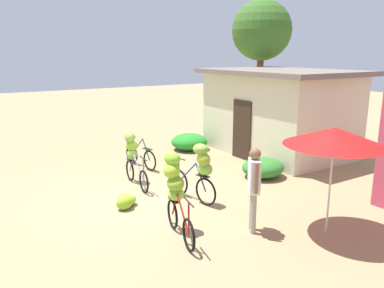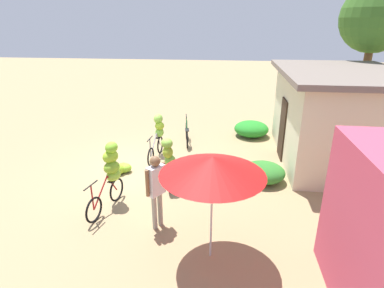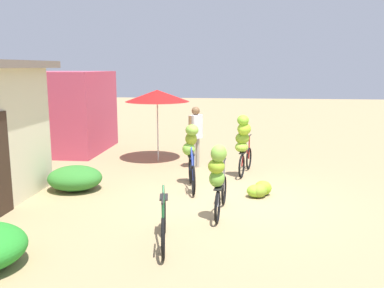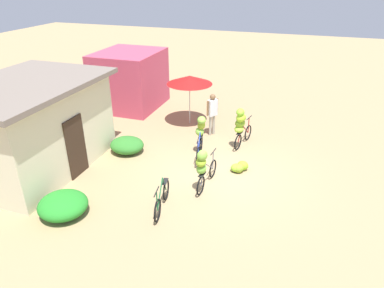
{
  "view_description": "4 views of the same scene",
  "coord_description": "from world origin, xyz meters",
  "px_view_note": "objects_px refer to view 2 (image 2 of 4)",
  "views": [
    {
      "loc": [
        8.27,
        -3.77,
        3.53
      ],
      "look_at": [
        0.14,
        1.34,
        1.23
      ],
      "focal_mm": 35.54,
      "sensor_mm": 36.0,
      "label": 1
    },
    {
      "loc": [
        8.78,
        2.51,
        4.37
      ],
      "look_at": [
        0.57,
        1.56,
        1.13
      ],
      "focal_mm": 29.44,
      "sensor_mm": 36.0,
      "label": 2
    },
    {
      "loc": [
        -8.73,
        -0.16,
        2.84
      ],
      "look_at": [
        0.32,
        0.86,
        1.16
      ],
      "focal_mm": 39.38,
      "sensor_mm": 36.0,
      "label": 3
    },
    {
      "loc": [
        -9.75,
        -2.36,
        6.09
      ],
      "look_at": [
        -0.29,
        0.83,
        1.1
      ],
      "focal_mm": 32.53,
      "sensor_mm": 36.0,
      "label": 4
    }
  ],
  "objects_px": {
    "building_low": "(337,116)",
    "banana_pile_on_ground": "(122,168)",
    "bicycle_center_loaded": "(169,159)",
    "bicycle_by_shop": "(110,170)",
    "bicycle_leftmost": "(187,134)",
    "tree_behind_building": "(376,19)",
    "market_umbrella": "(213,166)",
    "bicycle_near_pile": "(158,133)",
    "person_vendor": "(156,185)"
  },
  "relations": [
    {
      "from": "bicycle_center_loaded",
      "to": "bicycle_by_shop",
      "type": "height_order",
      "value": "bicycle_by_shop"
    },
    {
      "from": "tree_behind_building",
      "to": "bicycle_by_shop",
      "type": "relative_size",
      "value": 3.54
    },
    {
      "from": "bicycle_center_loaded",
      "to": "market_umbrella",
      "type": "bearing_deg",
      "value": 26.35
    },
    {
      "from": "tree_behind_building",
      "to": "person_vendor",
      "type": "bearing_deg",
      "value": -42.3
    },
    {
      "from": "bicycle_leftmost",
      "to": "bicycle_near_pile",
      "type": "xyz_separation_m",
      "value": [
        1.3,
        -0.81,
        0.48
      ]
    },
    {
      "from": "market_umbrella",
      "to": "bicycle_by_shop",
      "type": "distance_m",
      "value": 3.21
    },
    {
      "from": "bicycle_near_pile",
      "to": "market_umbrella",
      "type": "bearing_deg",
      "value": 23.43
    },
    {
      "from": "market_umbrella",
      "to": "bicycle_leftmost",
      "type": "bearing_deg",
      "value": -168.2
    },
    {
      "from": "tree_behind_building",
      "to": "market_umbrella",
      "type": "xyz_separation_m",
      "value": [
        8.35,
        -5.6,
        -2.46
      ]
    },
    {
      "from": "market_umbrella",
      "to": "banana_pile_on_ground",
      "type": "distance_m",
      "value": 4.83
    },
    {
      "from": "bicycle_center_loaded",
      "to": "banana_pile_on_ground",
      "type": "relative_size",
      "value": 2.75
    },
    {
      "from": "bicycle_leftmost",
      "to": "bicycle_by_shop",
      "type": "height_order",
      "value": "bicycle_by_shop"
    },
    {
      "from": "bicycle_near_pile",
      "to": "bicycle_center_loaded",
      "type": "relative_size",
      "value": 1.03
    },
    {
      "from": "bicycle_near_pile",
      "to": "bicycle_by_shop",
      "type": "bearing_deg",
      "value": -8.61
    },
    {
      "from": "bicycle_leftmost",
      "to": "bicycle_center_loaded",
      "type": "xyz_separation_m",
      "value": [
        3.45,
        -0.04,
        0.5
      ]
    },
    {
      "from": "building_low",
      "to": "bicycle_center_loaded",
      "type": "bearing_deg",
      "value": -63.29
    },
    {
      "from": "building_low",
      "to": "tree_behind_building",
      "type": "distance_m",
      "value": 4.67
    },
    {
      "from": "bicycle_by_shop",
      "to": "person_vendor",
      "type": "distance_m",
      "value": 1.56
    },
    {
      "from": "tree_behind_building",
      "to": "bicycle_by_shop",
      "type": "distance_m",
      "value": 11.14
    },
    {
      "from": "bicycle_near_pile",
      "to": "banana_pile_on_ground",
      "type": "distance_m",
      "value": 1.82
    },
    {
      "from": "bicycle_near_pile",
      "to": "banana_pile_on_ground",
      "type": "height_order",
      "value": "bicycle_near_pile"
    },
    {
      "from": "banana_pile_on_ground",
      "to": "tree_behind_building",
      "type": "bearing_deg",
      "value": 120.27
    },
    {
      "from": "banana_pile_on_ground",
      "to": "bicycle_center_loaded",
      "type": "bearing_deg",
      "value": 66.86
    },
    {
      "from": "building_low",
      "to": "person_vendor",
      "type": "relative_size",
      "value": 3.02
    },
    {
      "from": "banana_pile_on_ground",
      "to": "person_vendor",
      "type": "relative_size",
      "value": 0.34
    },
    {
      "from": "building_low",
      "to": "bicycle_by_shop",
      "type": "bearing_deg",
      "value": -60.33
    },
    {
      "from": "banana_pile_on_ground",
      "to": "person_vendor",
      "type": "xyz_separation_m",
      "value": [
        2.54,
        1.69,
        0.92
      ]
    },
    {
      "from": "bicycle_by_shop",
      "to": "bicycle_leftmost",
      "type": "bearing_deg",
      "value": 163.96
    },
    {
      "from": "building_low",
      "to": "banana_pile_on_ground",
      "type": "xyz_separation_m",
      "value": [
        1.86,
        -6.68,
        -1.35
      ]
    },
    {
      "from": "bicycle_leftmost",
      "to": "banana_pile_on_ground",
      "type": "bearing_deg",
      "value": -30.9
    },
    {
      "from": "building_low",
      "to": "banana_pile_on_ground",
      "type": "distance_m",
      "value": 7.07
    },
    {
      "from": "bicycle_center_loaded",
      "to": "person_vendor",
      "type": "bearing_deg",
      "value": 2.46
    },
    {
      "from": "building_low",
      "to": "person_vendor",
      "type": "height_order",
      "value": "building_low"
    },
    {
      "from": "market_umbrella",
      "to": "person_vendor",
      "type": "relative_size",
      "value": 1.24
    },
    {
      "from": "bicycle_center_loaded",
      "to": "person_vendor",
      "type": "xyz_separation_m",
      "value": [
        1.85,
        0.08,
        0.22
      ]
    },
    {
      "from": "bicycle_near_pile",
      "to": "building_low",
      "type": "bearing_deg",
      "value": 93.93
    },
    {
      "from": "building_low",
      "to": "market_umbrella",
      "type": "relative_size",
      "value": 2.44
    },
    {
      "from": "building_low",
      "to": "bicycle_leftmost",
      "type": "height_order",
      "value": "building_low"
    },
    {
      "from": "market_umbrella",
      "to": "bicycle_by_shop",
      "type": "relative_size",
      "value": 1.32
    },
    {
      "from": "building_low",
      "to": "banana_pile_on_ground",
      "type": "relative_size",
      "value": 8.89
    },
    {
      "from": "bicycle_by_shop",
      "to": "banana_pile_on_ground",
      "type": "bearing_deg",
      "value": -168.31
    },
    {
      "from": "bicycle_by_shop",
      "to": "tree_behind_building",
      "type": "bearing_deg",
      "value": 129.42
    },
    {
      "from": "building_low",
      "to": "bicycle_leftmost",
      "type": "relative_size",
      "value": 3.23
    },
    {
      "from": "bicycle_center_loaded",
      "to": "bicycle_near_pile",
      "type": "bearing_deg",
      "value": -160.39
    },
    {
      "from": "bicycle_near_pile",
      "to": "tree_behind_building",
      "type": "bearing_deg",
      "value": 114.59
    },
    {
      "from": "bicycle_leftmost",
      "to": "person_vendor",
      "type": "bearing_deg",
      "value": 0.38
    },
    {
      "from": "bicycle_near_pile",
      "to": "banana_pile_on_ground",
      "type": "bearing_deg",
      "value": -30.0
    },
    {
      "from": "tree_behind_building",
      "to": "bicycle_near_pile",
      "type": "bearing_deg",
      "value": -65.41
    },
    {
      "from": "bicycle_center_loaded",
      "to": "building_low",
      "type": "bearing_deg",
      "value": 116.71
    },
    {
      "from": "market_umbrella",
      "to": "bicycle_center_loaded",
      "type": "relative_size",
      "value": 1.32
    }
  ]
}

